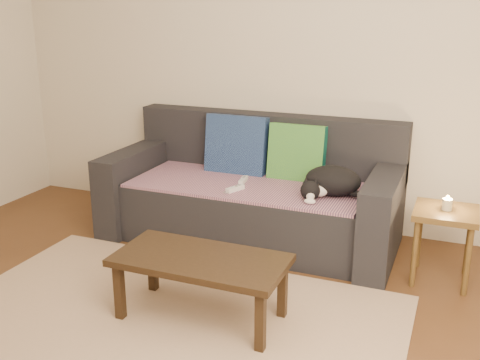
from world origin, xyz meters
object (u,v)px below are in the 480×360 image
(side_table, at_px, (445,223))
(coffee_table, at_px, (201,265))
(cat, at_px, (331,182))
(wii_remote_a, at_px, (243,180))
(wii_remote_b, at_px, (235,189))
(sofa, at_px, (253,197))

(side_table, xyz_separation_m, coffee_table, (-1.18, -0.97, -0.06))
(cat, xyz_separation_m, coffee_table, (-0.45, -1.07, -0.21))
(wii_remote_a, relative_size, wii_remote_b, 1.00)
(side_table, bearing_deg, sofa, 170.45)
(cat, height_order, wii_remote_b, cat)
(wii_remote_a, xyz_separation_m, wii_remote_b, (0.02, -0.20, 0.00))
(sofa, bearing_deg, wii_remote_a, -116.37)
(wii_remote_b, xyz_separation_m, side_table, (1.36, 0.06, -0.07))
(wii_remote_a, xyz_separation_m, side_table, (1.38, -0.14, -0.07))
(sofa, height_order, cat, sofa)
(wii_remote_b, height_order, coffee_table, wii_remote_b)
(wii_remote_b, bearing_deg, wii_remote_a, 29.31)
(side_table, bearing_deg, cat, 172.91)
(side_table, distance_m, coffee_table, 1.53)
(sofa, distance_m, coffee_table, 1.21)
(wii_remote_a, distance_m, coffee_table, 1.14)
(cat, height_order, wii_remote_a, cat)
(cat, distance_m, wii_remote_b, 0.65)
(wii_remote_b, bearing_deg, cat, -53.17)
(wii_remote_a, distance_m, wii_remote_b, 0.20)
(wii_remote_b, relative_size, coffee_table, 0.16)
(sofa, bearing_deg, coffee_table, -82.48)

